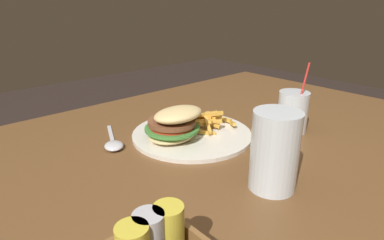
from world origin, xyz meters
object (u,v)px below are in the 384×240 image
beer_glass (274,152)px  juice_glass (292,113)px  meal_plate_near (184,128)px  spoon (114,145)px

beer_glass → juice_glass: juice_glass is taller
meal_plate_near → juice_glass: (-0.26, 0.16, 0.02)m
beer_glass → spoon: bearing=-68.8°
juice_glass → spoon: 0.48m
spoon → meal_plate_near: bearing=88.6°
meal_plate_near → beer_glass: bearing=85.4°
meal_plate_near → juice_glass: bearing=148.7°
meal_plate_near → juice_glass: size_ratio=1.64×
meal_plate_near → spoon: 0.18m
spoon → beer_glass: bearing=44.8°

